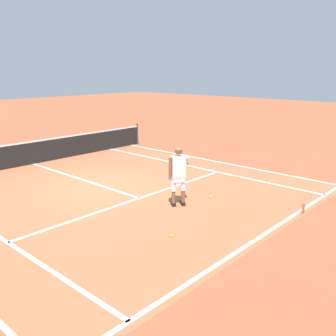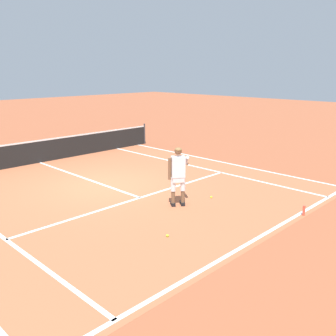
# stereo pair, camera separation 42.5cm
# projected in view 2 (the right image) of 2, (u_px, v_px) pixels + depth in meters

# --- Properties ---
(ground_plane) EXTENTS (80.00, 80.00, 0.00)m
(ground_plane) POSITION_uv_depth(u_px,v_px,m) (104.00, 185.00, 12.73)
(ground_plane) COLOR #9E5133
(court_inner_surface) EXTENTS (10.98, 10.90, 0.00)m
(court_inner_surface) POSITION_uv_depth(u_px,v_px,m) (117.00, 190.00, 12.26)
(court_inner_surface) COLOR #B2603D
(court_inner_surface) RESTS_ON ground
(line_baseline) EXTENTS (10.98, 0.10, 0.01)m
(line_baseline) POSITION_uv_depth(u_px,v_px,m) (257.00, 239.00, 8.69)
(line_baseline) COLOR white
(line_baseline) RESTS_ON ground
(line_service) EXTENTS (8.23, 0.10, 0.01)m
(line_service) POSITION_uv_depth(u_px,v_px,m) (140.00, 198.00, 11.48)
(line_service) COLOR white
(line_service) RESTS_ON ground
(line_centre_service) EXTENTS (0.10, 6.40, 0.01)m
(line_centre_service) POSITION_uv_depth(u_px,v_px,m) (82.00, 177.00, 13.65)
(line_centre_service) COLOR white
(line_centre_service) RESTS_ON ground
(line_singles_right) EXTENTS (0.10, 10.50, 0.01)m
(line_singles_right) POSITION_uv_depth(u_px,v_px,m) (198.00, 167.00, 15.09)
(line_singles_right) COLOR white
(line_singles_right) RESTS_ON ground
(line_doubles_right) EXTENTS (0.10, 10.50, 0.01)m
(line_doubles_right) POSITION_uv_depth(u_px,v_px,m) (219.00, 161.00, 16.04)
(line_doubles_right) COLOR white
(line_doubles_right) RESTS_ON ground
(tennis_net) EXTENTS (11.96, 0.08, 1.07)m
(tennis_net) POSITION_uv_depth(u_px,v_px,m) (39.00, 151.00, 15.70)
(tennis_net) COLOR #333338
(tennis_net) RESTS_ON ground
(tennis_player) EXTENTS (1.10, 0.85, 1.71)m
(tennis_player) POSITION_uv_depth(u_px,v_px,m) (178.00, 172.00, 10.60)
(tennis_player) COLOR black
(tennis_player) RESTS_ON ground
(tennis_ball_near_feet) EXTENTS (0.07, 0.07, 0.07)m
(tennis_ball_near_feet) POSITION_uv_depth(u_px,v_px,m) (211.00, 197.00, 11.45)
(tennis_ball_near_feet) COLOR #CCE02D
(tennis_ball_near_feet) RESTS_ON ground
(tennis_ball_by_baseline) EXTENTS (0.07, 0.07, 0.07)m
(tennis_ball_by_baseline) POSITION_uv_depth(u_px,v_px,m) (167.00, 236.00, 8.79)
(tennis_ball_by_baseline) COLOR #CCE02D
(tennis_ball_by_baseline) RESTS_ON ground
(water_bottle) EXTENTS (0.07, 0.07, 0.27)m
(water_bottle) POSITION_uv_depth(u_px,v_px,m) (304.00, 211.00, 10.06)
(water_bottle) COLOR #E04C38
(water_bottle) RESTS_ON ground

